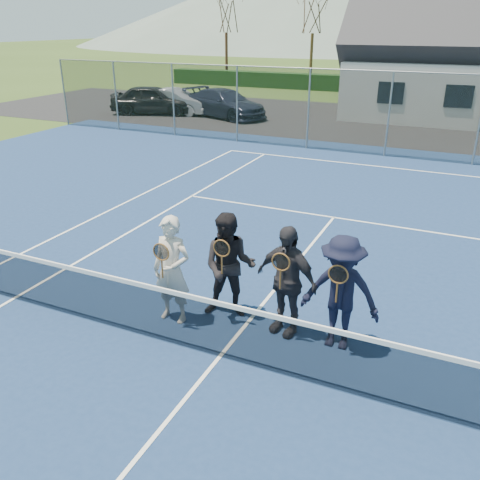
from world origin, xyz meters
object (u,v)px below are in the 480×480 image
at_px(car_c, 225,103).
at_px(player_b, 229,266).
at_px(player_c, 286,280).
at_px(player_d, 341,293).
at_px(player_a, 172,270).
at_px(tennis_net, 219,327).
at_px(car_b, 175,101).
at_px(car_a, 153,100).

xyz_separation_m(car_c, player_b, (8.71, -17.48, 0.22)).
relative_size(player_c, player_d, 1.00).
bearing_deg(player_a, tennis_net, -28.69).
xyz_separation_m(car_b, car_c, (2.93, 0.11, 0.05)).
bearing_deg(player_a, car_c, 113.79).
bearing_deg(car_c, player_d, -128.97).
bearing_deg(player_c, car_c, 118.94).
relative_size(tennis_net, player_b, 6.49).
bearing_deg(player_c, car_a, 128.95).
height_order(player_c, player_d, same).
distance_m(player_a, player_c, 1.83).
bearing_deg(tennis_net, player_d, 34.77).
distance_m(car_b, car_c, 2.93).
relative_size(car_b, player_d, 2.22).
distance_m(car_a, car_b, 1.17).
bearing_deg(car_c, car_b, 112.26).
xyz_separation_m(car_a, car_c, (3.95, 0.67, -0.05)).
distance_m(car_b, player_b, 20.91).
xyz_separation_m(player_a, player_c, (1.78, 0.43, -0.00)).
distance_m(car_b, tennis_net, 22.07).
distance_m(player_b, player_d, 1.87).
relative_size(player_a, player_c, 1.00).
bearing_deg(car_c, player_c, -131.02).
xyz_separation_m(car_a, player_b, (12.66, -16.82, 0.16)).
bearing_deg(tennis_net, car_b, 122.99).
height_order(player_b, player_d, same).
relative_size(car_a, player_d, 2.48).
relative_size(car_a, car_b, 1.11).
bearing_deg(tennis_net, car_a, 125.98).
bearing_deg(player_c, player_d, -2.73).
bearing_deg(car_b, player_d, -145.56).
height_order(car_a, player_d, player_d).
distance_m(player_c, player_d, 0.86).
height_order(car_c, player_a, player_a).
bearing_deg(player_b, player_d, -3.63).
height_order(tennis_net, player_b, player_b).
distance_m(car_a, tennis_net, 22.20).
xyz_separation_m(player_b, player_c, (1.00, -0.08, 0.00)).
relative_size(car_a, player_a, 2.48).
relative_size(car_b, tennis_net, 0.34).
xyz_separation_m(car_a, car_b, (1.02, 0.55, -0.10)).
bearing_deg(car_b, player_b, -149.40).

